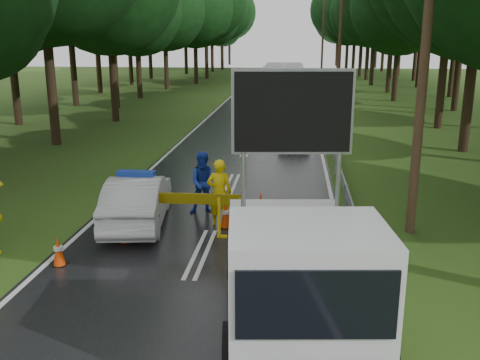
# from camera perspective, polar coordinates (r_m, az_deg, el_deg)

# --- Properties ---
(ground) EXTENTS (160.00, 160.00, 0.00)m
(ground) POSITION_cam_1_polar(r_m,az_deg,el_deg) (12.77, -4.17, -7.83)
(ground) COLOR #224513
(ground) RESTS_ON ground
(road) EXTENTS (7.00, 140.00, 0.02)m
(road) POSITION_cam_1_polar(r_m,az_deg,el_deg) (41.93, 2.93, 8.20)
(road) COLOR black
(road) RESTS_ON ground
(guardrail) EXTENTS (0.12, 60.06, 0.70)m
(guardrail) POSITION_cam_1_polar(r_m,az_deg,el_deg) (41.51, 8.08, 8.75)
(guardrail) COLOR gray
(guardrail) RESTS_ON ground
(utility_pole_near) EXTENTS (1.40, 0.24, 10.00)m
(utility_pole_near) POSITION_cam_1_polar(r_m,az_deg,el_deg) (13.93, 19.31, 14.68)
(utility_pole_near) COLOR #4A3322
(utility_pole_near) RESTS_ON ground
(utility_pole_mid) EXTENTS (1.40, 0.24, 10.00)m
(utility_pole_mid) POSITION_cam_1_polar(r_m,az_deg,el_deg) (39.70, 10.65, 14.90)
(utility_pole_mid) COLOR #4A3322
(utility_pole_mid) RESTS_ON ground
(utility_pole_far) EXTENTS (1.40, 0.24, 10.00)m
(utility_pole_far) POSITION_cam_1_polar(r_m,az_deg,el_deg) (65.66, 8.82, 14.91)
(utility_pole_far) COLOR #4A3322
(utility_pole_far) RESTS_ON ground
(police_sedan) EXTENTS (1.98, 4.26, 1.49)m
(police_sedan) POSITION_cam_1_polar(r_m,az_deg,el_deg) (14.70, -10.87, -2.15)
(police_sedan) COLOR silver
(police_sedan) RESTS_ON ground
(work_truck) EXTENTS (2.95, 5.66, 4.34)m
(work_truck) POSITION_cam_1_polar(r_m,az_deg,el_deg) (9.26, 6.10, -9.10)
(work_truck) COLOR gray
(work_truck) RESTS_ON ground
(barrier) EXTENTS (2.85, 0.15, 1.18)m
(barrier) POSITION_cam_1_polar(r_m,az_deg,el_deg) (13.48, -5.74, -2.59)
(barrier) COLOR yellow
(barrier) RESTS_ON ground
(officer) EXTENTS (0.71, 0.50, 1.84)m
(officer) POSITION_cam_1_polar(r_m,az_deg,el_deg) (14.30, -2.21, -1.37)
(officer) COLOR yellow
(officer) RESTS_ON ground
(civilian) EXTENTS (0.99, 0.84, 1.81)m
(civilian) POSITION_cam_1_polar(r_m,az_deg,el_deg) (15.34, -3.81, -0.31)
(civilian) COLOR #1B38B1
(civilian) RESTS_ON ground
(queue_car_first) EXTENTS (1.54, 3.78, 1.28)m
(queue_car_first) POSITION_cam_1_polar(r_m,az_deg,el_deg) (26.18, 5.78, 5.45)
(queue_car_first) COLOR #3E4246
(queue_car_first) RESTS_ON ground
(queue_car_second) EXTENTS (2.43, 5.47, 1.56)m
(queue_car_second) POSITION_cam_1_polar(r_m,az_deg,el_deg) (34.88, 4.34, 8.08)
(queue_car_second) COLOR #95999D
(queue_car_second) RESTS_ON ground
(queue_car_third) EXTENTS (2.48, 4.89, 1.32)m
(queue_car_third) POSITION_cam_1_polar(r_m,az_deg,el_deg) (40.95, 5.80, 8.90)
(queue_car_third) COLOR black
(queue_car_third) RESTS_ON ground
(queue_car_fourth) EXTENTS (1.73, 4.33, 1.40)m
(queue_car_fourth) POSITION_cam_1_polar(r_m,az_deg,el_deg) (52.70, 6.44, 10.27)
(queue_car_fourth) COLOR #383B3F
(queue_car_fourth) RESTS_ON ground
(cone_near_left) EXTENTS (0.33, 0.33, 0.70)m
(cone_near_left) POSITION_cam_1_polar(r_m,az_deg,el_deg) (12.63, -18.79, -7.23)
(cone_near_left) COLOR black
(cone_near_left) RESTS_ON ground
(cone_center) EXTENTS (0.35, 0.35, 0.75)m
(cone_center) POSITION_cam_1_polar(r_m,az_deg,el_deg) (14.26, -1.54, -3.75)
(cone_center) COLOR black
(cone_center) RESTS_ON ground
(cone_far) EXTENTS (0.39, 0.39, 0.82)m
(cone_far) POSITION_cam_1_polar(r_m,az_deg,el_deg) (14.82, 2.22, -2.88)
(cone_far) COLOR black
(cone_far) RESTS_ON ground
(cone_left_mid) EXTENTS (0.33, 0.33, 0.71)m
(cone_left_mid) POSITION_cam_1_polar(r_m,az_deg,el_deg) (13.56, -12.22, -5.20)
(cone_left_mid) COLOR black
(cone_left_mid) RESTS_ON ground
(cone_right) EXTENTS (0.31, 0.31, 0.65)m
(cone_right) POSITION_cam_1_polar(r_m,az_deg,el_deg) (13.95, 11.26, -4.70)
(cone_right) COLOR black
(cone_right) RESTS_ON ground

